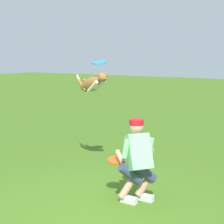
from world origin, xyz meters
name	(u,v)px	position (x,y,z in m)	size (l,w,h in m)	color
ground_plane	(93,215)	(0.00, 0.00, 0.00)	(60.00, 60.00, 0.00)	#426B1D
person	(138,159)	(-0.31, -0.77, 0.70)	(0.71, 0.59, 1.29)	silver
dog	(92,83)	(1.31, -1.88, 1.71)	(1.00, 0.46, 0.49)	olive
frisbee_flying	(99,63)	(1.05, -1.77, 2.12)	(0.27, 0.27, 0.02)	#1D96DE
frisbee_held	(116,160)	(0.08, -0.78, 0.61)	(0.27, 0.27, 0.02)	#F64F17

